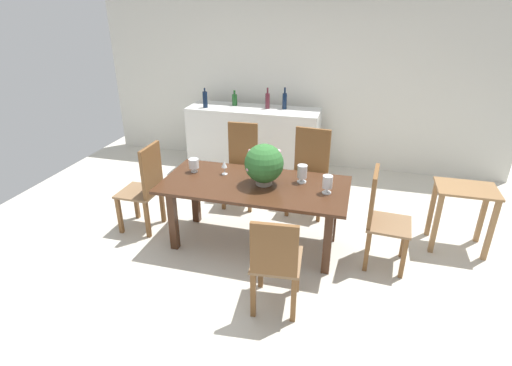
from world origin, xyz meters
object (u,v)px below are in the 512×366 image
(wine_bottle_tall, at_px, (285,101))
(wine_bottle_green, at_px, (268,100))
(wine_bottle_dark, at_px, (205,99))
(chair_far_left, at_px, (242,161))
(wine_bottle_clear, at_px, (235,100))
(crystal_vase_right, at_px, (302,172))
(flower_centerpiece, at_px, (264,164))
(wine_glass, at_px, (224,165))
(chair_near_right, at_px, (276,261))
(chair_far_right, at_px, (310,167))
(crystal_vase_left, at_px, (327,183))
(chair_foot_end, at_px, (380,214))
(dining_table, at_px, (255,192))
(kitchen_counter, at_px, (253,140))
(chair_head_end, at_px, (146,185))
(side_table, at_px, (463,204))
(crystal_vase_center_near, at_px, (194,164))

(wine_bottle_tall, xyz_separation_m, wine_bottle_green, (-0.25, -0.04, -0.01))
(wine_bottle_tall, height_order, wine_bottle_dark, wine_bottle_tall)
(chair_far_left, relative_size, wine_bottle_clear, 4.57)
(wine_bottle_tall, bearing_deg, crystal_vase_right, -73.23)
(flower_centerpiece, bearing_deg, wine_glass, 163.91)
(chair_near_right, bearing_deg, flower_centerpiece, -75.47)
(chair_far_right, distance_m, wine_bottle_tall, 1.41)
(wine_bottle_tall, bearing_deg, crystal_vase_left, -67.97)
(chair_foot_end, bearing_deg, dining_table, 94.32)
(crystal_vase_left, xyz_separation_m, kitchen_counter, (-1.34, 2.09, -0.36))
(chair_near_right, distance_m, wine_bottle_dark, 3.44)
(chair_near_right, height_order, wine_glass, chair_near_right)
(chair_head_end, distance_m, chair_far_right, 1.99)
(crystal_vase_right, xyz_separation_m, wine_bottle_tall, (-0.60, 1.98, 0.27))
(chair_far_left, distance_m, crystal_vase_left, 1.59)
(wine_glass, bearing_deg, chair_foot_end, -4.92)
(crystal_vase_right, height_order, wine_bottle_tall, wine_bottle_tall)
(chair_near_right, bearing_deg, wine_glass, -58.52)
(chair_head_end, height_order, side_table, chair_head_end)
(wine_bottle_dark, bearing_deg, crystal_vase_left, -43.54)
(crystal_vase_left, height_order, wine_bottle_dark, wine_bottle_dark)
(crystal_vase_left, xyz_separation_m, crystal_vase_center_near, (-1.49, 0.15, -0.02))
(chair_head_end, distance_m, chair_near_right, 1.99)
(chair_foot_end, distance_m, wine_glass, 1.71)
(chair_foot_end, distance_m, crystal_vase_left, 0.61)
(crystal_vase_right, bearing_deg, crystal_vase_center_near, -178.22)
(chair_head_end, xyz_separation_m, wine_bottle_green, (0.91, 2.11, 0.54))
(wine_glass, bearing_deg, crystal_vase_left, -8.91)
(dining_table, bearing_deg, crystal_vase_center_near, 170.19)
(chair_near_right, relative_size, side_table, 1.31)
(chair_near_right, relative_size, wine_bottle_dark, 3.22)
(chair_near_right, bearing_deg, chair_head_end, -34.32)
(chair_far_right, xyz_separation_m, crystal_vase_center_near, (-1.18, -0.85, 0.25))
(wine_glass, distance_m, wine_bottle_dark, 2.01)
(flower_centerpiece, bearing_deg, wine_bottle_clear, 115.13)
(crystal_vase_center_near, bearing_deg, wine_bottle_clear, 95.02)
(dining_table, relative_size, kitchen_counter, 0.98)
(chair_far_left, relative_size, wine_glass, 6.63)
(crystal_vase_right, bearing_deg, chair_foot_end, -10.85)
(wine_bottle_green, height_order, side_table, wine_bottle_green)
(dining_table, relative_size, wine_bottle_tall, 6.10)
(wine_bottle_tall, bearing_deg, flower_centerpiece, -84.00)
(kitchen_counter, relative_size, wine_bottle_tall, 6.24)
(crystal_vase_left, height_order, wine_glass, crystal_vase_left)
(chair_far_left, xyz_separation_m, wine_bottle_green, (0.07, 1.13, 0.54))
(wine_bottle_tall, bearing_deg, chair_near_right, -79.56)
(wine_glass, bearing_deg, wine_bottle_green, 89.82)
(chair_near_right, relative_size, chair_far_right, 0.89)
(chair_foot_end, height_order, chair_far_left, chair_far_left)
(chair_foot_end, xyz_separation_m, wine_bottle_dark, (-2.59, 1.92, 0.56))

